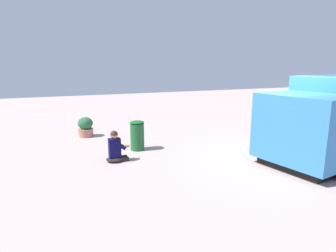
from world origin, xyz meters
The scene contains 4 objects.
ground_plane centered at (0.00, 0.00, 0.00)m, with size 40.00×40.00×0.00m, color #B59E97.
person_customer centered at (1.42, 4.62, 0.36)m, with size 0.45×0.73×0.92m.
planter_flowering_near centered at (4.77, 5.08, 0.38)m, with size 0.59×0.59×0.77m.
trash_bin centered at (2.30, 3.71, 0.49)m, with size 0.46×0.46×0.98m.
Camera 1 is at (-6.62, 6.25, 2.80)m, focal length 31.02 mm.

